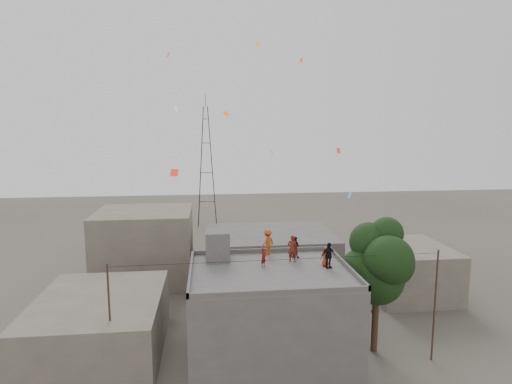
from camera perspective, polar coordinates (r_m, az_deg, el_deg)
ground at (r=29.76m, az=1.82°, el=-21.62°), size 140.00×140.00×0.00m
main_building at (r=28.34m, az=1.85°, el=-16.28°), size 10.00×8.00×6.10m
parapet at (r=27.15m, az=1.89°, el=-10.15°), size 10.00×8.00×0.30m
stair_head_box at (r=29.12m, az=-5.14°, el=-7.12°), size 1.60×1.80×2.00m
neighbor_west at (r=31.21m, az=-20.09°, el=-16.51°), size 8.00×10.00×4.00m
neighbor_north at (r=41.76m, az=1.81°, el=-8.76°), size 12.00×9.00×5.00m
neighbor_northwest at (r=43.44m, az=-14.57°, el=-6.97°), size 9.00×8.00×7.00m
neighbor_east at (r=41.64m, az=19.47°, el=-9.75°), size 7.00×8.00×4.40m
tree at (r=29.66m, az=16.13°, el=-9.15°), size 4.90×4.60×9.10m
utility_line at (r=26.97m, az=3.35°, el=-15.83°), size 20.12×0.62×7.40m
transmission_tower at (r=65.69m, az=-6.62°, el=3.42°), size 2.97×2.97×20.01m
person_red_adult at (r=28.75m, az=4.88°, el=-7.51°), size 0.75×0.59×1.81m
person_orange_child at (r=28.18m, az=9.25°, el=-8.52°), size 0.73×0.63×1.26m
person_dark_child at (r=29.76m, az=5.15°, el=-7.31°), size 0.87×0.78×1.47m
person_dark_adult at (r=27.81m, az=9.65°, el=-8.34°), size 1.05×0.67×1.66m
person_orange_adult at (r=30.19m, az=1.56°, el=-6.69°), size 1.33×1.28×1.82m
person_red_child at (r=27.74m, az=1.02°, el=-8.72°), size 0.52×0.53×1.22m
kites at (r=33.98m, az=1.06°, el=9.36°), size 14.62×15.20×11.61m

